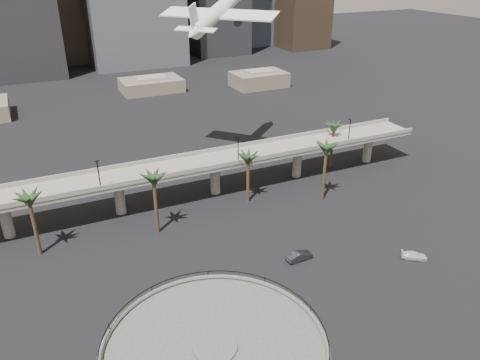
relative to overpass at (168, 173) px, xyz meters
name	(u,v)px	position (x,y,z in m)	size (l,w,h in m)	color
overpass	(168,173)	(0.00, 0.00, 0.00)	(130.00, 9.30, 14.70)	slate
palm_trees	(231,160)	(11.58, -7.82, 3.96)	(76.40, 18.40, 14.00)	#49371F
low_buildings	(118,93)	(6.89, 87.30, -4.48)	(135.00, 27.50, 6.80)	brown
airborne_jet	(219,11)	(19.03, 14.91, 31.22)	(25.89, 24.84, 10.98)	silver
car_a	(201,341)	(-8.94, -42.88, -6.61)	(1.72, 4.28, 1.46)	maroon
car_b	(299,256)	(14.68, -31.12, -6.51)	(1.76, 5.05, 1.66)	black
car_c	(414,256)	(33.91, -39.78, -6.68)	(1.86, 4.57, 1.33)	silver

